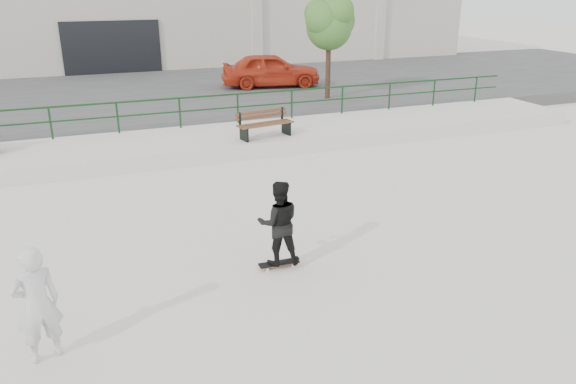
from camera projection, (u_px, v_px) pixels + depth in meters
name	position (u px, v px, depth m)	size (l,w,h in m)	color
ground	(249.00, 313.00, 9.22)	(120.00, 120.00, 0.00)	silver
ledge	(157.00, 148.00, 17.43)	(30.00, 3.00, 0.50)	silver
parking_strip	(128.00, 98.00, 24.85)	(60.00, 14.00, 0.50)	#3E3E3E
railing	(149.00, 108.00, 18.22)	(28.00, 0.06, 1.03)	#153C1A
bench_right	(265.00, 124.00, 17.56)	(1.88, 0.84, 0.84)	#51311C
tree	(330.00, 21.00, 22.55)	(2.32, 2.06, 4.12)	#432E21
red_car	(271.00, 70.00, 25.91)	(1.82, 4.51, 1.54)	red
skateboard	(279.00, 263.00, 10.68)	(0.78, 0.23, 0.09)	black
standing_skater	(279.00, 223.00, 10.38)	(0.80, 0.62, 1.64)	black
seated_skater	(37.00, 304.00, 7.82)	(0.65, 0.42, 1.77)	silver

